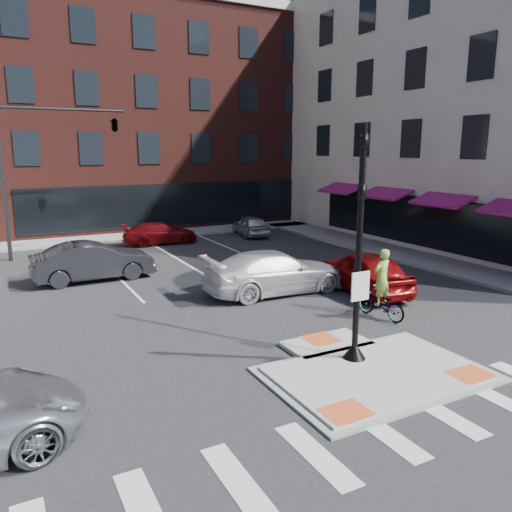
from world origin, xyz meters
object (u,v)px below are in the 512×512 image
bg_car_dark (93,261)px  bg_car_silver (251,225)px  bg_car_red (160,233)px  red_sedan (364,271)px  cyclist (381,295)px  white_pickup (275,272)px

bg_car_dark → bg_car_silver: size_ratio=1.28×
bg_car_dark → bg_car_red: 8.35m
red_sedan → bg_car_red: red_sedan is taller
bg_car_red → red_sedan: bearing=-160.6°
bg_car_red → cyclist: size_ratio=1.86×
bg_car_dark → bg_car_red: bg_car_dark is taller
red_sedan → bg_car_silver: (1.91, 13.44, -0.15)m
red_sedan → bg_car_red: size_ratio=1.10×
red_sedan → white_pickup: white_pickup is taller
white_pickup → bg_car_dark: size_ratio=1.13×
bg_car_dark → bg_car_red: (4.97, 6.71, -0.19)m
bg_car_silver → bg_car_dark: bearing=39.6°
red_sedan → white_pickup: 3.50m
red_sedan → white_pickup: (-3.17, 1.49, 0.01)m
white_pickup → bg_car_red: size_ratio=1.30×
bg_car_dark → cyclist: bearing=-142.4°
red_sedan → white_pickup: bearing=-15.9°
bg_car_red → bg_car_dark: bearing=146.0°
bg_car_dark → white_pickup: bearing=-132.5°
bg_car_red → cyclist: cyclist is taller
bg_car_silver → white_pickup: bearing=75.0°
bg_car_dark → cyclist: size_ratio=2.14×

